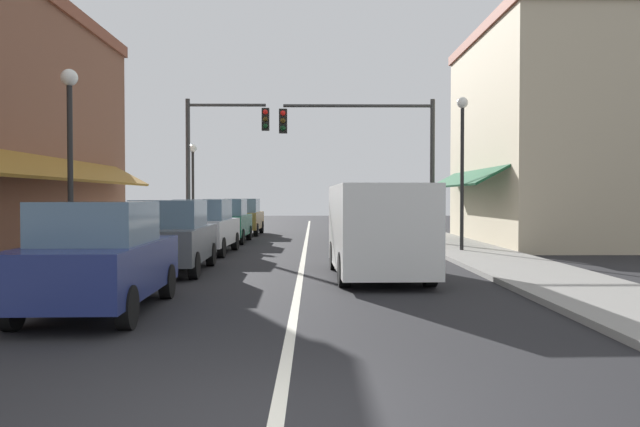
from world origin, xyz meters
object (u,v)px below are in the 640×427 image
(parked_car_second_left, at_px, (170,237))
(parked_car_third_left, at_px, (204,227))
(van_in_lane, at_px, (377,227))
(parked_car_nearest_left, at_px, (99,258))
(parked_car_far_left, at_px, (226,221))
(street_lamp_left_near, at_px, (70,138))
(traffic_signal_mast_arm, at_px, (377,144))
(street_lamp_left_far, at_px, (193,174))
(parked_car_distant_left, at_px, (243,217))
(traffic_signal_left_corner, at_px, (215,147))
(street_lamp_right_mid, at_px, (462,149))

(parked_car_second_left, xyz_separation_m, parked_car_third_left, (-0.06, 5.09, 0.00))
(van_in_lane, bearing_deg, parked_car_nearest_left, -139.37)
(parked_car_nearest_left, bearing_deg, parked_car_far_left, 89.10)
(parked_car_third_left, height_order, street_lamp_left_near, street_lamp_left_near)
(traffic_signal_mast_arm, relative_size, street_lamp_left_far, 1.38)
(parked_car_distant_left, height_order, traffic_signal_left_corner, traffic_signal_left_corner)
(traffic_signal_mast_arm, bearing_deg, parked_car_far_left, 162.43)
(street_lamp_left_near, bearing_deg, parked_car_distant_left, 84.14)
(traffic_signal_left_corner, bearing_deg, parked_car_far_left, -1.58)
(parked_car_second_left, relative_size, van_in_lane, 0.79)
(van_in_lane, xyz_separation_m, street_lamp_left_far, (-6.97, 14.39, 1.77))
(parked_car_nearest_left, distance_m, parked_car_distant_left, 20.86)
(parked_car_third_left, relative_size, street_lamp_right_mid, 0.81)
(parked_car_second_left, bearing_deg, parked_car_distant_left, 88.60)
(parked_car_nearest_left, height_order, traffic_signal_mast_arm, traffic_signal_mast_arm)
(traffic_signal_mast_arm, height_order, street_lamp_right_mid, traffic_signal_mast_arm)
(traffic_signal_left_corner, bearing_deg, parked_car_distant_left, 84.11)
(parked_car_far_left, distance_m, parked_car_distant_left, 5.22)
(parked_car_far_left, bearing_deg, parked_car_nearest_left, -89.06)
(street_lamp_left_near, bearing_deg, parked_car_far_left, 82.06)
(parked_car_far_left, xyz_separation_m, street_lamp_right_mid, (8.41, -5.15, 2.52))
(street_lamp_left_near, bearing_deg, street_lamp_left_far, 90.98)
(parked_car_nearest_left, height_order, traffic_signal_left_corner, traffic_signal_left_corner)
(parked_car_third_left, height_order, traffic_signal_mast_arm, traffic_signal_mast_arm)
(parked_car_third_left, xyz_separation_m, street_lamp_left_far, (-1.95, 8.32, 2.03))
(traffic_signal_left_corner, relative_size, street_lamp_left_near, 1.27)
(street_lamp_left_far, bearing_deg, traffic_signal_left_corner, -64.79)
(street_lamp_left_near, bearing_deg, parked_car_nearest_left, -63.21)
(parked_car_nearest_left, xyz_separation_m, street_lamp_right_mid, (8.26, 10.49, 2.52))
(traffic_signal_left_corner, bearing_deg, street_lamp_left_far, 115.21)
(street_lamp_left_near, bearing_deg, street_lamp_right_mid, 34.24)
(van_in_lane, xyz_separation_m, traffic_signal_left_corner, (-5.48, 11.22, 2.71))
(van_in_lane, height_order, street_lamp_right_mid, street_lamp_right_mid)
(parked_car_second_left, xyz_separation_m, street_lamp_left_near, (-1.74, -1.78, 2.23))
(parked_car_second_left, relative_size, parked_car_far_left, 1.01)
(parked_car_nearest_left, distance_m, van_in_lane, 6.60)
(traffic_signal_mast_arm, distance_m, street_lamp_left_far, 9.45)
(traffic_signal_mast_arm, relative_size, traffic_signal_left_corner, 1.01)
(parked_car_third_left, bearing_deg, street_lamp_left_near, -102.13)
(parked_car_third_left, bearing_deg, parked_car_far_left, 91.78)
(street_lamp_right_mid, bearing_deg, parked_car_second_left, -148.64)
(parked_car_far_left, xyz_separation_m, street_lamp_left_near, (-1.67, -12.01, 2.23))
(parked_car_far_left, height_order, traffic_signal_mast_arm, traffic_signal_mast_arm)
(parked_car_distant_left, distance_m, traffic_signal_left_corner, 6.03)
(street_lamp_right_mid, bearing_deg, parked_car_third_left, 179.94)
(traffic_signal_left_corner, bearing_deg, parked_car_third_left, -84.96)
(parked_car_third_left, height_order, street_lamp_left_far, street_lamp_left_far)
(traffic_signal_mast_arm, xyz_separation_m, street_lamp_left_far, (-7.91, 5.07, -0.93))
(van_in_lane, relative_size, street_lamp_right_mid, 1.03)
(traffic_signal_left_corner, height_order, street_lamp_right_mid, traffic_signal_left_corner)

